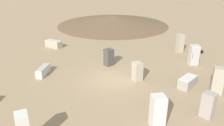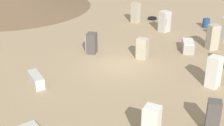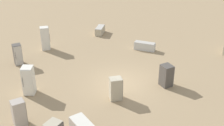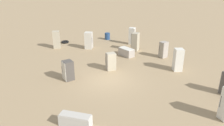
{
  "view_description": "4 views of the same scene",
  "coord_description": "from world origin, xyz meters",
  "px_view_note": "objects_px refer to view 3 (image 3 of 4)",
  "views": [
    {
      "loc": [
        -15.04,
        0.9,
        7.69
      ],
      "look_at": [
        -1.45,
        0.08,
        2.0
      ],
      "focal_mm": 35.0,
      "sensor_mm": 36.0,
      "label": 1
    },
    {
      "loc": [
        -13.74,
        12.65,
        8.77
      ],
      "look_at": [
        -0.92,
        1.5,
        0.92
      ],
      "focal_mm": 50.0,
      "sensor_mm": 36.0,
      "label": 2
    },
    {
      "loc": [
        1.92,
        -17.82,
        10.82
      ],
      "look_at": [
        -0.78,
        0.76,
        1.05
      ],
      "focal_mm": 50.0,
      "sensor_mm": 36.0,
      "label": 3
    },
    {
      "loc": [
        -1.2,
        14.71,
        7.28
      ],
      "look_at": [
        -0.35,
        -0.19,
        1.28
      ],
      "focal_mm": 35.0,
      "sensor_mm": 36.0,
      "label": 4
    }
  ],
  "objects_px": {
    "discarded_fridge_6": "(28,80)",
    "discarded_fridge_13": "(18,54)",
    "discarded_fridge_2": "(167,75)",
    "discarded_fridge_11": "(100,30)",
    "discarded_fridge_3": "(116,89)",
    "discarded_fridge_9": "(19,113)",
    "discarded_fridge_5": "(145,46)",
    "discarded_fridge_8": "(45,38)"
  },
  "relations": [
    {
      "from": "discarded_fridge_8",
      "to": "discarded_fridge_6",
      "type": "bearing_deg",
      "value": -12.03
    },
    {
      "from": "discarded_fridge_8",
      "to": "discarded_fridge_2",
      "type": "bearing_deg",
      "value": 43.7
    },
    {
      "from": "discarded_fridge_11",
      "to": "discarded_fridge_13",
      "type": "distance_m",
      "value": 8.4
    },
    {
      "from": "discarded_fridge_13",
      "to": "discarded_fridge_11",
      "type": "bearing_deg",
      "value": -160.07
    },
    {
      "from": "discarded_fridge_13",
      "to": "discarded_fridge_8",
      "type": "bearing_deg",
      "value": -146.04
    },
    {
      "from": "discarded_fridge_2",
      "to": "discarded_fridge_11",
      "type": "distance_m",
      "value": 10.19
    },
    {
      "from": "discarded_fridge_3",
      "to": "discarded_fridge_8",
      "type": "relative_size",
      "value": 0.75
    },
    {
      "from": "discarded_fridge_3",
      "to": "discarded_fridge_6",
      "type": "bearing_deg",
      "value": -109.85
    },
    {
      "from": "discarded_fridge_2",
      "to": "discarded_fridge_8",
      "type": "xyz_separation_m",
      "value": [
        -9.69,
        4.33,
        0.22
      ]
    },
    {
      "from": "discarded_fridge_3",
      "to": "discarded_fridge_5",
      "type": "bearing_deg",
      "value": 147.86
    },
    {
      "from": "discarded_fridge_2",
      "to": "discarded_fridge_6",
      "type": "bearing_deg",
      "value": -112.24
    },
    {
      "from": "discarded_fridge_5",
      "to": "discarded_fridge_11",
      "type": "bearing_deg",
      "value": 67.34
    },
    {
      "from": "discarded_fridge_3",
      "to": "discarded_fridge_6",
      "type": "distance_m",
      "value": 5.47
    },
    {
      "from": "discarded_fridge_3",
      "to": "discarded_fridge_9",
      "type": "height_order",
      "value": "discarded_fridge_9"
    },
    {
      "from": "discarded_fridge_6",
      "to": "discarded_fridge_13",
      "type": "bearing_deg",
      "value": -64.49
    },
    {
      "from": "discarded_fridge_9",
      "to": "discarded_fridge_2",
      "type": "bearing_deg",
      "value": 84.5
    },
    {
      "from": "discarded_fridge_5",
      "to": "discarded_fridge_9",
      "type": "height_order",
      "value": "discarded_fridge_9"
    },
    {
      "from": "discarded_fridge_11",
      "to": "discarded_fridge_5",
      "type": "bearing_deg",
      "value": -30.57
    },
    {
      "from": "discarded_fridge_8",
      "to": "discarded_fridge_11",
      "type": "distance_m",
      "value": 5.51
    },
    {
      "from": "discarded_fridge_3",
      "to": "discarded_fridge_8",
      "type": "height_order",
      "value": "discarded_fridge_8"
    },
    {
      "from": "discarded_fridge_2",
      "to": "discarded_fridge_6",
      "type": "height_order",
      "value": "discarded_fridge_6"
    },
    {
      "from": "discarded_fridge_2",
      "to": "discarded_fridge_5",
      "type": "height_order",
      "value": "discarded_fridge_2"
    },
    {
      "from": "discarded_fridge_2",
      "to": "discarded_fridge_11",
      "type": "xyz_separation_m",
      "value": [
        -5.9,
        8.29,
        -0.41
      ]
    },
    {
      "from": "discarded_fridge_9",
      "to": "discarded_fridge_13",
      "type": "relative_size",
      "value": 0.97
    },
    {
      "from": "discarded_fridge_2",
      "to": "discarded_fridge_9",
      "type": "distance_m",
      "value": 9.45
    },
    {
      "from": "discarded_fridge_6",
      "to": "discarded_fridge_13",
      "type": "height_order",
      "value": "discarded_fridge_6"
    },
    {
      "from": "discarded_fridge_2",
      "to": "discarded_fridge_3",
      "type": "relative_size",
      "value": 1.02
    },
    {
      "from": "discarded_fridge_5",
      "to": "discarded_fridge_6",
      "type": "height_order",
      "value": "discarded_fridge_6"
    },
    {
      "from": "discarded_fridge_13",
      "to": "discarded_fridge_2",
      "type": "bearing_deg",
      "value": 138.04
    },
    {
      "from": "discarded_fridge_6",
      "to": "discarded_fridge_9",
      "type": "bearing_deg",
      "value": 95.88
    },
    {
      "from": "discarded_fridge_8",
      "to": "discarded_fridge_11",
      "type": "relative_size",
      "value": 1.33
    },
    {
      "from": "discarded_fridge_2",
      "to": "discarded_fridge_11",
      "type": "relative_size",
      "value": 1.02
    },
    {
      "from": "discarded_fridge_3",
      "to": "discarded_fridge_8",
      "type": "distance_m",
      "value": 9.2
    },
    {
      "from": "discarded_fridge_6",
      "to": "discarded_fridge_11",
      "type": "distance_m",
      "value": 10.83
    },
    {
      "from": "discarded_fridge_8",
      "to": "discarded_fridge_9",
      "type": "distance_m",
      "value": 9.78
    },
    {
      "from": "discarded_fridge_5",
      "to": "discarded_fridge_8",
      "type": "height_order",
      "value": "discarded_fridge_8"
    },
    {
      "from": "discarded_fridge_5",
      "to": "discarded_fridge_11",
      "type": "distance_m",
      "value": 5.15
    },
    {
      "from": "discarded_fridge_8",
      "to": "discarded_fridge_11",
      "type": "height_order",
      "value": "discarded_fridge_8"
    },
    {
      "from": "discarded_fridge_11",
      "to": "discarded_fridge_13",
      "type": "xyz_separation_m",
      "value": [
        -4.93,
        -6.79,
        0.45
      ]
    },
    {
      "from": "discarded_fridge_5",
      "to": "discarded_fridge_9",
      "type": "distance_m",
      "value": 12.29
    },
    {
      "from": "discarded_fridge_2",
      "to": "discarded_fridge_5",
      "type": "distance_m",
      "value": 5.62
    },
    {
      "from": "discarded_fridge_5",
      "to": "discarded_fridge_6",
      "type": "bearing_deg",
      "value": 149.96
    }
  ]
}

